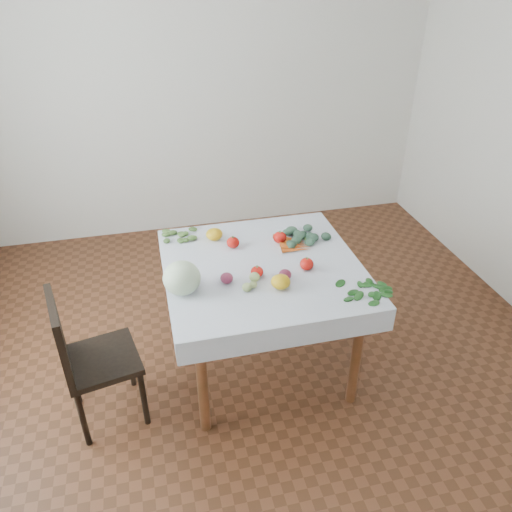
# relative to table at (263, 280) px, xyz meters

# --- Properties ---
(ground) EXTENTS (4.00, 4.00, 0.00)m
(ground) POSITION_rel_table_xyz_m (0.00, 0.00, -0.65)
(ground) COLOR brown
(back_wall) EXTENTS (4.00, 0.04, 2.70)m
(back_wall) POSITION_rel_table_xyz_m (0.00, 2.00, 0.70)
(back_wall) COLOR silver
(back_wall) RESTS_ON ground
(table) EXTENTS (1.00, 1.00, 0.75)m
(table) POSITION_rel_table_xyz_m (0.00, 0.00, 0.00)
(table) COLOR brown
(table) RESTS_ON ground
(tablecloth) EXTENTS (1.12, 1.12, 0.01)m
(tablecloth) POSITION_rel_table_xyz_m (0.00, 0.00, 0.10)
(tablecloth) COLOR white
(tablecloth) RESTS_ON table
(chair) EXTENTS (0.46, 0.46, 0.85)m
(chair) POSITION_rel_table_xyz_m (-1.03, -0.22, -0.17)
(chair) COLOR black
(chair) RESTS_ON ground
(cabbage) EXTENTS (0.21, 0.21, 0.18)m
(cabbage) POSITION_rel_table_xyz_m (-0.48, -0.16, 0.19)
(cabbage) COLOR silver
(cabbage) RESTS_ON tablecloth
(tomato_a) EXTENTS (0.09, 0.09, 0.07)m
(tomato_a) POSITION_rel_table_xyz_m (-0.13, 0.24, 0.14)
(tomato_a) COLOR red
(tomato_a) RESTS_ON tablecloth
(tomato_b) EXTENTS (0.09, 0.09, 0.07)m
(tomato_b) POSITION_rel_table_xyz_m (0.17, 0.23, 0.14)
(tomato_b) COLOR red
(tomato_b) RESTS_ON tablecloth
(tomato_c) EXTENTS (0.09, 0.09, 0.06)m
(tomato_c) POSITION_rel_table_xyz_m (-0.06, -0.11, 0.13)
(tomato_c) COLOR red
(tomato_c) RESTS_ON tablecloth
(tomato_d) EXTENTS (0.08, 0.08, 0.07)m
(tomato_d) POSITION_rel_table_xyz_m (0.23, -0.10, 0.14)
(tomato_d) COLOR red
(tomato_d) RESTS_ON tablecloth
(heirloom_back) EXTENTS (0.14, 0.14, 0.07)m
(heirloom_back) POSITION_rel_table_xyz_m (-0.22, 0.36, 0.14)
(heirloom_back) COLOR gold
(heirloom_back) RESTS_ON tablecloth
(heirloom_front) EXTENTS (0.12, 0.12, 0.07)m
(heirloom_front) POSITION_rel_table_xyz_m (0.04, -0.24, 0.14)
(heirloom_front) COLOR gold
(heirloom_front) RESTS_ON tablecloth
(onion_a) EXTENTS (0.08, 0.08, 0.06)m
(onion_a) POSITION_rel_table_xyz_m (-0.24, -0.13, 0.13)
(onion_a) COLOR maroon
(onion_a) RESTS_ON tablecloth
(onion_b) EXTENTS (0.07, 0.07, 0.06)m
(onion_b) POSITION_rel_table_xyz_m (0.08, -0.17, 0.13)
(onion_b) COLOR maroon
(onion_b) RESTS_ON tablecloth
(tomatillo_cluster) EXTENTS (0.11, 0.10, 0.04)m
(tomatillo_cluster) POSITION_rel_table_xyz_m (-0.10, -0.20, 0.12)
(tomatillo_cluster) COLOR #B3CD76
(tomatillo_cluster) RESTS_ON tablecloth
(carrot_bunch) EXTENTS (0.19, 0.23, 0.03)m
(carrot_bunch) POSITION_rel_table_xyz_m (0.24, 0.17, 0.12)
(carrot_bunch) COLOR #CB5C16
(carrot_bunch) RESTS_ON tablecloth
(kale_bunch) EXTENTS (0.28, 0.26, 0.04)m
(kale_bunch) POSITION_rel_table_xyz_m (0.33, 0.25, 0.12)
(kale_bunch) COLOR #355640
(kale_bunch) RESTS_ON tablecloth
(basil_bunch) EXTENTS (0.26, 0.22, 0.01)m
(basil_bunch) POSITION_rel_table_xyz_m (0.48, -0.39, 0.11)
(basil_bunch) COLOR #1C4E18
(basil_bunch) RESTS_ON tablecloth
(dill_bunch) EXTENTS (0.19, 0.18, 0.02)m
(dill_bunch) POSITION_rel_table_xyz_m (-0.43, 0.45, 0.11)
(dill_bunch) COLOR #4A6B31
(dill_bunch) RESTS_ON tablecloth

